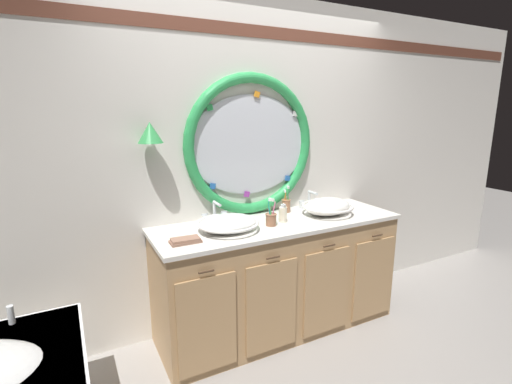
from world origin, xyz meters
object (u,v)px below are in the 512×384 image
object	(u,v)px
sink_basin_left	(228,223)
sink_basin_right	(328,206)
toothbrush_holder_right	(286,205)
toothbrush_holder_left	(271,218)
folded_hand_towel	(185,241)
soap_dispenser	(283,214)

from	to	relation	value
sink_basin_left	sink_basin_right	world-z (taller)	sink_basin_right
toothbrush_holder_right	toothbrush_holder_left	bearing A→B (deg)	-138.72
sink_basin_left	toothbrush_holder_right	distance (m)	0.66
toothbrush_holder_right	folded_hand_towel	distance (m)	1.01
toothbrush_holder_right	folded_hand_towel	world-z (taller)	toothbrush_holder_right
sink_basin_left	sink_basin_right	size ratio (longest dim) A/B	1.05
toothbrush_holder_right	sink_basin_right	bearing A→B (deg)	-39.95
toothbrush_holder_left	sink_basin_left	bearing A→B (deg)	173.21
sink_basin_right	folded_hand_towel	xyz separation A→B (m)	(-1.22, -0.10, -0.05)
sink_basin_left	folded_hand_towel	size ratio (longest dim) A/B	2.25
sink_basin_left	folded_hand_towel	world-z (taller)	sink_basin_left
folded_hand_towel	sink_basin_left	bearing A→B (deg)	15.64
sink_basin_left	soap_dispenser	world-z (taller)	soap_dispenser
toothbrush_holder_right	folded_hand_towel	bearing A→B (deg)	-161.98
folded_hand_towel	soap_dispenser	bearing A→B (deg)	6.39
sink_basin_right	folded_hand_towel	size ratio (longest dim) A/B	2.14
toothbrush_holder_left	soap_dispenser	xyz separation A→B (m)	(0.12, 0.03, 0.01)
folded_hand_towel	sink_basin_right	bearing A→B (deg)	4.45
soap_dispenser	folded_hand_towel	xyz separation A→B (m)	(-0.79, -0.09, -0.05)
sink_basin_right	soap_dispenser	distance (m)	0.43
toothbrush_holder_left	folded_hand_towel	bearing A→B (deg)	-175.23
toothbrush_holder_left	soap_dispenser	bearing A→B (deg)	14.97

